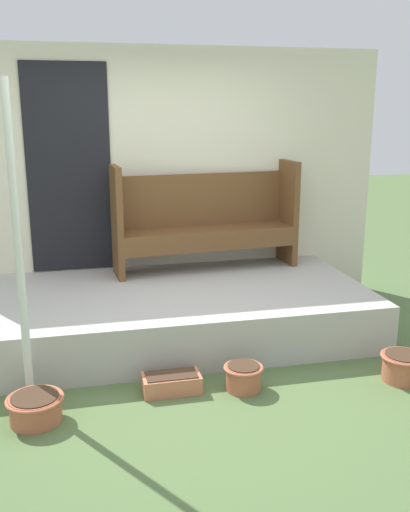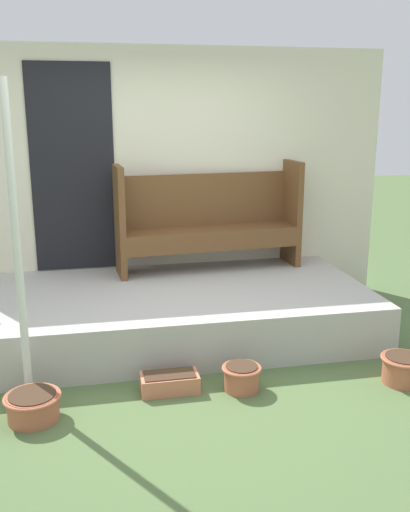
{
  "view_description": "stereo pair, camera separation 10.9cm",
  "coord_description": "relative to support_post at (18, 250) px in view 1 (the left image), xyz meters",
  "views": [
    {
      "loc": [
        -0.74,
        -3.95,
        2.02
      ],
      "look_at": [
        0.23,
        0.31,
        0.87
      ],
      "focal_mm": 40.0,
      "sensor_mm": 36.0,
      "label": 1
    },
    {
      "loc": [
        -0.64,
        -3.98,
        2.02
      ],
      "look_at": [
        0.23,
        0.31,
        0.87
      ],
      "focal_mm": 40.0,
      "sensor_mm": 36.0,
      "label": 2
    }
  ],
  "objects": [
    {
      "name": "support_post",
      "position": [
        0.0,
        0.0,
        0.0
      ],
      "size": [
        0.06,
        0.06,
        2.2
      ],
      "color": "silver",
      "rests_on": "ground_plane"
    },
    {
      "name": "flower_pot_right",
      "position": [
        2.74,
        -0.3,
        -0.98
      ],
      "size": [
        0.34,
        0.34,
        0.21
      ],
      "color": "#B26042",
      "rests_on": "ground_plane"
    },
    {
      "name": "porch_slab",
      "position": [
        1.26,
        1.0,
        -0.89
      ],
      "size": [
        3.35,
        1.75,
        0.42
      ],
      "color": "#B2AFA8",
      "rests_on": "ground_plane"
    },
    {
      "name": "planter_box_rect",
      "position": [
        1.0,
        -0.09,
        -1.03
      ],
      "size": [
        0.42,
        0.22,
        0.14
      ],
      "color": "#C67251",
      "rests_on": "ground_plane"
    },
    {
      "name": "ground_plane",
      "position": [
        1.13,
        0.12,
        -1.1
      ],
      "size": [
        24.0,
        24.0,
        0.0
      ],
      "primitive_type": "plane",
      "color": "#516B3D"
    },
    {
      "name": "bench",
      "position": [
        1.65,
        1.64,
        -0.14
      ],
      "size": [
        1.87,
        0.55,
        1.07
      ],
      "rotation": [
        0.0,
        0.0,
        0.08
      ],
      "color": "brown",
      "rests_on": "porch_slab"
    },
    {
      "name": "flower_pot_left",
      "position": [
        0.05,
        -0.29,
        -1.0
      ],
      "size": [
        0.38,
        0.38,
        0.18
      ],
      "color": "#B26042",
      "rests_on": "ground_plane"
    },
    {
      "name": "house_wall",
      "position": [
        1.22,
        1.9,
        0.2
      ],
      "size": [
        4.55,
        0.08,
        2.6
      ],
      "color": "beige",
      "rests_on": "ground_plane"
    },
    {
      "name": "flower_pot_middle",
      "position": [
        1.52,
        -0.17,
        -0.99
      ],
      "size": [
        0.3,
        0.3,
        0.19
      ],
      "color": "#B26042",
      "rests_on": "ground_plane"
    }
  ]
}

